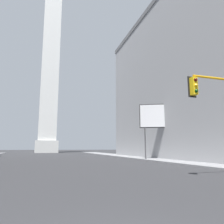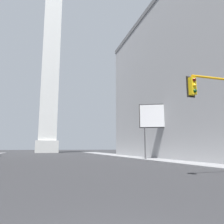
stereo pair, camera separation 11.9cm
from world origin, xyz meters
name	(u,v)px [view 2 (the right image)]	position (x,y,z in m)	size (l,w,h in m)	color
sidewalk_right	(149,158)	(15.06, 29.17, 0.07)	(5.00, 97.22, 0.15)	gray
obelisk	(51,60)	(0.00, 81.02, 35.48)	(7.95, 7.95, 73.16)	silver
billboard_sign	(155,117)	(14.66, 26.15, 6.27)	(4.18, 2.10, 8.29)	#3F3F42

